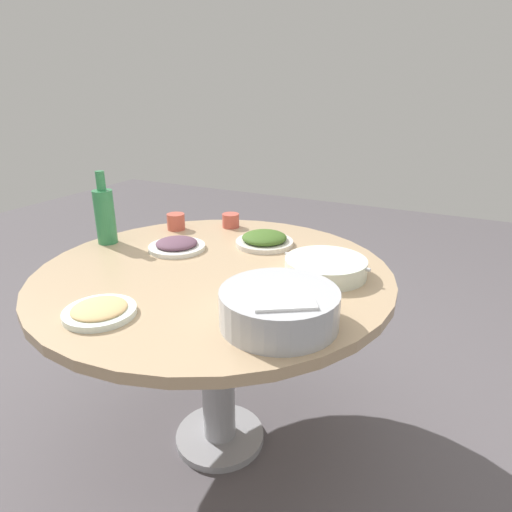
{
  "coord_description": "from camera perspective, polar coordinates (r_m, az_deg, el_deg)",
  "views": [
    {
      "loc": [
        -0.76,
        1.18,
        1.33
      ],
      "look_at": [
        -0.18,
        0.03,
        0.83
      ],
      "focal_mm": 30.99,
      "sensor_mm": 36.0,
      "label": 1
    }
  ],
  "objects": [
    {
      "name": "green_bottle",
      "position": [
        1.84,
        -18.93,
        5.07
      ],
      "size": [
        0.08,
        0.08,
        0.29
      ],
      "color": "#33874F",
      "rests_on": "round_dining_table"
    },
    {
      "name": "dish_greens",
      "position": [
        1.74,
        1.09,
        2.13
      ],
      "size": [
        0.23,
        0.23,
        0.05
      ],
      "color": "silver",
      "rests_on": "round_dining_table"
    },
    {
      "name": "soup_bowl",
      "position": [
        1.48,
        8.97,
        -1.48
      ],
      "size": [
        0.3,
        0.27,
        0.06
      ],
      "color": "white",
      "rests_on": "round_dining_table"
    },
    {
      "name": "ground",
      "position": [
        1.94,
        -4.65,
        -22.45
      ],
      "size": [
        8.0,
        8.0,
        0.0
      ],
      "primitive_type": "plane",
      "color": "#575156"
    },
    {
      "name": "round_dining_table",
      "position": [
        1.57,
        -5.32,
        -5.67
      ],
      "size": [
        1.22,
        1.22,
        0.74
      ],
      "color": "#99999E",
      "rests_on": "ground"
    },
    {
      "name": "tea_cup_near",
      "position": [
        1.97,
        -3.28,
        4.6
      ],
      "size": [
        0.07,
        0.07,
        0.06
      ],
      "primitive_type": "cylinder",
      "color": "#C65244",
      "rests_on": "round_dining_table"
    },
    {
      "name": "dish_noodles",
      "position": [
        1.29,
        -19.54,
        -6.66
      ],
      "size": [
        0.2,
        0.2,
        0.03
      ],
      "color": "white",
      "rests_on": "round_dining_table"
    },
    {
      "name": "tea_cup_far",
      "position": [
        1.97,
        -10.29,
        4.39
      ],
      "size": [
        0.08,
        0.08,
        0.07
      ],
      "primitive_type": "cylinder",
      "color": "#C45241",
      "rests_on": "round_dining_table"
    },
    {
      "name": "rice_bowl",
      "position": [
        1.16,
        3.01,
        -6.57
      ],
      "size": [
        0.31,
        0.31,
        0.11
      ],
      "color": "#B2B5BA",
      "rests_on": "round_dining_table"
    },
    {
      "name": "dish_eggplant",
      "position": [
        1.72,
        -10.2,
        1.39
      ],
      "size": [
        0.22,
        0.22,
        0.04
      ],
      "color": "white",
      "rests_on": "round_dining_table"
    }
  ]
}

